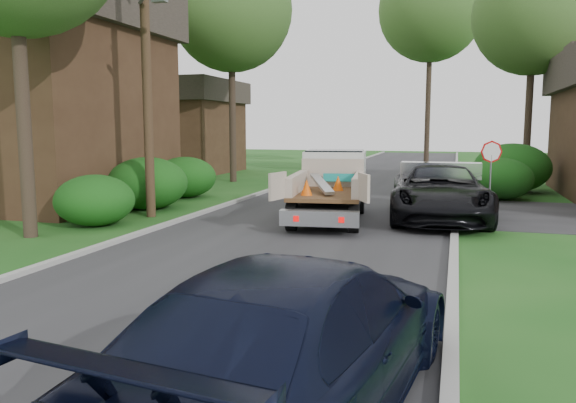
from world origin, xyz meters
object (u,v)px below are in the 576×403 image
Objects in this scene: tree_left_far at (231,10)px; house_left_far at (176,125)px; house_left_near at (25,92)px; flatbed_truck at (332,181)px; utility_pole at (146,56)px; tree_right_far at (534,15)px; black_pickup at (440,192)px; stop_sign at (491,161)px; tree_center_far at (431,10)px; tree_left_back at (76,2)px; navy_suv at (299,335)px.

house_left_far is at bearing 140.19° from tree_left_far.
flatbed_truck is at bearing -1.39° from house_left_near.
tree_right_far is (12.98, 15.02, 3.31)m from utility_pole.
flatbed_truck reaches higher than black_pickup.
tree_left_far is at bearing 99.54° from utility_pole.
tree_center_far reaches higher than stop_sign.
tree_right_far is 11.68m from tree_center_far.
tree_left_far is at bearing -39.81° from house_left_far.
tree_left_back is at bearing -161.97° from tree_right_far.
black_pickup is at bearing -106.78° from tree_right_far.
tree_left_back reaches higher than stop_sign.
stop_sign is at bearing -32.21° from tree_left_far.
tree_center_far is at bearing 118.81° from tree_right_far.
utility_pole is 6.88m from house_left_near.
utility_pole reaches higher than house_left_far.
utility_pole is 12.77m from tree_left_far.
stop_sign is 0.42× the size of flatbed_truck.
tree_right_far reaches higher than utility_pole.
black_pickup is at bearing -41.14° from house_left_far.
tree_left_far is (-12.70, 8.00, 7.20)m from stop_sign.
house_left_near is 15.97m from black_pickup.
utility_pole is 20.12m from tree_right_far.
utility_pole is at bearing -80.46° from tree_left_far.
black_pickup is at bearing 0.24° from house_left_near.
house_left_near is 0.67× the size of tree_center_far.
utility_pole is 14.23m from navy_suv.
utility_pole is 1.57× the size of black_pickup.
utility_pole is 0.87× the size of tree_right_far.
utility_pole is 12.30m from tree_left_back.
black_pickup is (15.60, 0.06, -3.39)m from house_left_near.
navy_suv is at bearing -53.39° from utility_pole.
tree_left_back is at bearing 108.43° from house_left_near.
house_left_near is 1.53× the size of black_pickup.
tree_left_far reaches higher than house_left_near.
tree_left_far is 2.16× the size of navy_suv.
tree_left_far reaches higher than navy_suv.
house_left_far reaches higher than black_pickup.
stop_sign is at bearing -34.81° from house_left_far.
house_left_near is 1.64× the size of flatbed_truck.
navy_suv is at bearing -100.71° from tree_right_far.
tree_right_far reaches higher than black_pickup.
tree_left_back reaches higher than black_pickup.
stop_sign is 0.26× the size of house_left_near.
tree_center_far is at bearing 27.30° from house_left_far.
house_left_near is at bearing 162.80° from utility_pole.
tree_left_back is (-6.50, -4.00, -0.00)m from tree_left_far.
flatbed_truck is (13.70, -15.30, -1.88)m from house_left_far.
house_left_far reaches higher than flatbed_truck.
navy_suv is (14.60, -12.90, -3.46)m from house_left_near.
tree_center_far is (15.50, 8.00, 7.93)m from house_left_far.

